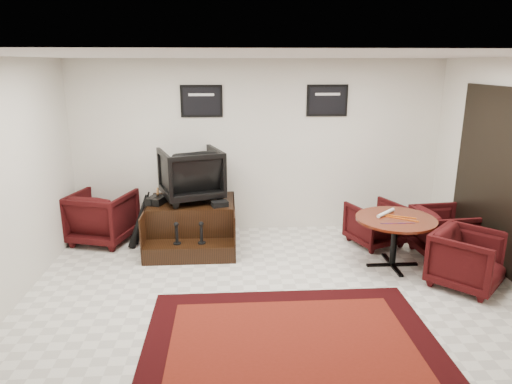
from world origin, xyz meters
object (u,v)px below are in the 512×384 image
armchair_side (102,214)px  meeting_table (396,224)px  table_chair_back (375,222)px  table_chair_corner (468,257)px  shine_podium (192,225)px  table_chair_window (444,230)px  shine_chair (191,172)px

armchair_side → meeting_table: (4.24, -1.19, 0.17)m
table_chair_back → meeting_table: bearing=69.2°
table_chair_back → table_chair_corner: 1.62m
armchair_side → shine_podium: bearing=-172.0°
table_chair_corner → table_chair_window: bearing=36.5°
shine_podium → shine_chair: shine_chair is taller
armchair_side → meeting_table: size_ratio=0.83×
shine_podium → armchair_side: size_ratio=1.52×
table_chair_window → table_chair_corner: size_ratio=0.99×
shine_podium → shine_chair: bearing=90.0°
shine_chair → meeting_table: 3.09m
shine_podium → table_chair_corner: table_chair_corner is taller
table_chair_back → shine_chair: bearing=-27.7°
table_chair_window → table_chair_corner: (-0.14, -0.94, 0.00)m
shine_chair → table_chair_back: 2.94m
shine_podium → table_chair_back: bearing=-3.5°
shine_chair → table_chair_window: shine_chair is taller
armchair_side → meeting_table: 4.41m
armchair_side → table_chair_window: (5.10, -0.89, -0.05)m
shine_chair → table_chair_back: (2.82, -0.31, -0.76)m
shine_chair → armchair_side: bearing=-21.4°
table_chair_back → table_chair_corner: (0.72, -1.45, 0.03)m
shine_podium → meeting_table: size_ratio=1.26×
meeting_table → table_chair_corner: 0.98m
shine_podium → meeting_table: 3.01m
meeting_table → table_chair_back: 0.85m
shine_podium → table_chair_corner: size_ratio=1.70×
shine_podium → armchair_side: bearing=171.5°
shine_chair → meeting_table: (2.83, -1.12, -0.51)m
shine_podium → table_chair_window: table_chair_window is taller
shine_chair → table_chair_corner: bearing=135.0°
shine_chair → table_chair_window: size_ratio=1.13×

